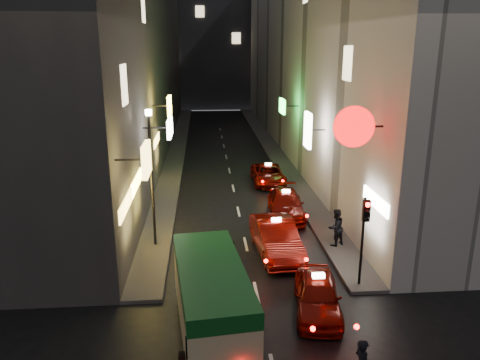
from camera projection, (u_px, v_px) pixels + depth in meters
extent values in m
cube|color=#373532|center=(128.00, 46.00, 39.04)|extent=(6.00, 52.00, 18.00)
cube|color=#EEC453|center=(146.00, 159.00, 16.47)|extent=(0.18, 1.50, 1.14)
cube|color=white|center=(170.00, 128.00, 24.22)|extent=(0.18, 2.09, 0.92)
cube|color=yellow|center=(169.00, 106.00, 28.46)|extent=(0.18, 1.49, 1.20)
cube|color=#EEC453|center=(127.00, 203.00, 18.55)|extent=(0.10, 3.52, 0.55)
cube|color=yellow|center=(136.00, 182.00, 21.35)|extent=(0.10, 3.24, 0.55)
cube|color=#EEC453|center=(156.00, 140.00, 30.83)|extent=(0.10, 3.37, 0.55)
cube|color=#FFE5B2|center=(124.00, 85.00, 18.61)|extent=(0.06, 1.30, 1.60)
cube|color=#FFE5B2|center=(143.00, 7.00, 25.31)|extent=(0.06, 1.30, 1.60)
cube|color=#BCB6AD|center=(316.00, 46.00, 40.26)|extent=(6.00, 52.00, 18.00)
cylinder|color=#F20A0A|center=(354.00, 127.00, 17.81)|extent=(1.58, 0.18, 1.58)
cube|color=white|center=(308.00, 130.00, 26.29)|extent=(0.18, 1.32, 1.98)
cube|color=#32FA46|center=(282.00, 106.00, 33.42)|extent=(0.18, 1.70, 1.02)
cube|color=white|center=(376.00, 201.00, 18.77)|extent=(0.10, 2.71, 0.55)
cube|color=#FFE5B2|center=(348.00, 63.00, 22.05)|extent=(0.06, 1.30, 1.60)
cube|color=#36363B|center=(214.00, 32.00, 69.75)|extent=(30.00, 10.00, 22.00)
cube|color=#4B4946|center=(177.00, 149.00, 41.80)|extent=(1.50, 52.00, 0.15)
cube|color=#4B4946|center=(271.00, 148.00, 42.44)|extent=(1.50, 52.00, 0.15)
cube|color=tan|center=(211.00, 297.00, 14.68)|extent=(2.60, 5.83, 2.07)
cube|color=#0E4718|center=(211.00, 274.00, 14.46)|extent=(2.63, 5.85, 0.52)
cube|color=black|center=(211.00, 287.00, 14.89)|extent=(2.38, 3.59, 0.47)
cylinder|color=black|center=(187.00, 298.00, 16.63)|extent=(0.21, 0.71, 0.71)
imported|color=#650802|center=(318.00, 292.00, 16.23)|extent=(2.70, 5.04, 1.52)
cube|color=white|center=(319.00, 270.00, 16.00)|extent=(0.44, 0.24, 0.16)
sphere|color=#FF0A05|center=(313.00, 329.00, 14.09)|extent=(0.16, 0.16, 0.16)
sphere|color=#FF0A05|center=(357.00, 327.00, 14.19)|extent=(0.16, 0.16, 0.16)
imported|color=#650802|center=(276.00, 235.00, 20.74)|extent=(2.76, 5.84, 1.81)
cube|color=white|center=(277.00, 214.00, 20.46)|extent=(0.43, 0.21, 0.16)
sphere|color=#FF0A05|center=(266.00, 261.00, 18.20)|extent=(0.16, 0.16, 0.16)
sphere|color=#FF0A05|center=(306.00, 260.00, 18.32)|extent=(0.16, 0.16, 0.16)
imported|color=#650802|center=(286.00, 202.00, 25.47)|extent=(2.37, 5.02, 1.55)
cube|color=white|center=(286.00, 187.00, 25.23)|extent=(0.43, 0.21, 0.16)
sphere|color=#FF0A05|center=(280.00, 217.00, 23.28)|extent=(0.16, 0.16, 0.16)
sphere|color=#FF0A05|center=(307.00, 216.00, 23.39)|extent=(0.16, 0.16, 0.16)
imported|color=#650802|center=(268.00, 173.00, 31.55)|extent=(1.90, 4.59, 1.46)
cube|color=white|center=(268.00, 161.00, 31.32)|extent=(0.42, 0.18, 0.16)
sphere|color=#FF0A05|center=(263.00, 181.00, 29.50)|extent=(0.16, 0.16, 0.16)
sphere|color=#FF0A05|center=(283.00, 181.00, 29.60)|extent=(0.16, 0.16, 0.16)
imported|color=black|center=(336.00, 225.00, 21.29)|extent=(0.87, 0.76, 1.97)
cylinder|color=black|center=(362.00, 242.00, 17.59)|extent=(0.10, 0.10, 3.50)
cube|color=black|center=(366.00, 211.00, 17.05)|extent=(0.26, 0.18, 0.80)
sphere|color=#FF0A05|center=(368.00, 205.00, 16.87)|extent=(0.18, 0.18, 0.18)
sphere|color=black|center=(367.00, 212.00, 16.95)|extent=(0.17, 0.17, 0.17)
sphere|color=black|center=(367.00, 219.00, 17.02)|extent=(0.17, 0.17, 0.17)
cylinder|color=black|center=(152.00, 182.00, 20.83)|extent=(0.12, 0.12, 6.00)
cylinder|color=#FFE5BF|center=(148.00, 112.00, 19.97)|extent=(0.28, 0.28, 0.25)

